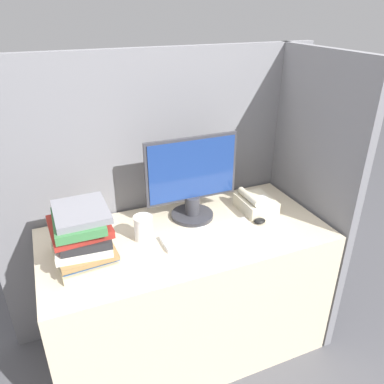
{
  "coord_description": "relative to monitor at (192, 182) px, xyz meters",
  "views": [
    {
      "loc": [
        -0.56,
        -1.09,
        1.72
      ],
      "look_at": [
        0.04,
        0.36,
        0.93
      ],
      "focal_mm": 35.0,
      "sensor_mm": 36.0,
      "label": 1
    }
  ],
  "objects": [
    {
      "name": "cubicle_panel_rear",
      "position": [
        -0.09,
        0.22,
        -0.16
      ],
      "size": [
        1.77,
        0.04,
        1.54
      ],
      "color": "slate",
      "rests_on": "ground_plane"
    },
    {
      "name": "cubicle_panel_right",
      "position": [
        0.63,
        -0.11,
        -0.16
      ],
      "size": [
        0.04,
        0.71,
        1.54
      ],
      "color": "slate",
      "rests_on": "ground_plane"
    },
    {
      "name": "desk",
      "position": [
        -0.09,
        -0.14,
        -0.56
      ],
      "size": [
        1.37,
        0.65,
        0.73
      ],
      "color": "beige",
      "rests_on": "ground_plane"
    },
    {
      "name": "monitor",
      "position": [
        0.0,
        0.0,
        0.0
      ],
      "size": [
        0.47,
        0.22,
        0.43
      ],
      "color": "#333338",
      "rests_on": "desk"
    },
    {
      "name": "keyboard",
      "position": [
        0.0,
        -0.2,
        -0.19
      ],
      "size": [
        0.45,
        0.12,
        0.02
      ],
      "color": "silver",
      "rests_on": "desk"
    },
    {
      "name": "mouse",
      "position": [
        0.29,
        -0.19,
        -0.18
      ],
      "size": [
        0.06,
        0.05,
        0.02
      ],
      "color": "black",
      "rests_on": "desk"
    },
    {
      "name": "coffee_cup",
      "position": [
        -0.29,
        -0.11,
        -0.14
      ],
      "size": [
        0.09,
        0.09,
        0.12
      ],
      "color": "white",
      "rests_on": "desk"
    },
    {
      "name": "book_stack",
      "position": [
        -0.56,
        -0.16,
        -0.08
      ],
      "size": [
        0.26,
        0.31,
        0.24
      ],
      "color": "#C6B78C",
      "rests_on": "desk"
    },
    {
      "name": "desk_telephone",
      "position": [
        0.34,
        -0.07,
        -0.16
      ],
      "size": [
        0.17,
        0.21,
        0.1
      ],
      "color": "beige",
      "rests_on": "desk"
    }
  ]
}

